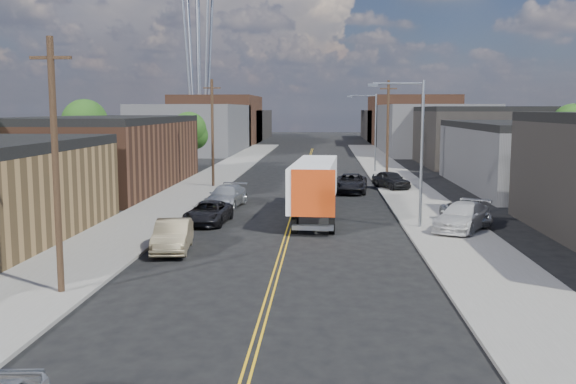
# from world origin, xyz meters

# --- Properties ---
(ground) EXTENTS (260.00, 260.00, 0.00)m
(ground) POSITION_xyz_m (0.00, 60.00, 0.00)
(ground) COLOR black
(ground) RESTS_ON ground
(centerline) EXTENTS (0.32, 120.00, 0.01)m
(centerline) POSITION_xyz_m (0.00, 45.00, 0.01)
(centerline) COLOR gold
(centerline) RESTS_ON ground
(sidewalk_left) EXTENTS (5.00, 140.00, 0.15)m
(sidewalk_left) POSITION_xyz_m (-9.50, 45.00, 0.07)
(sidewalk_left) COLOR slate
(sidewalk_left) RESTS_ON ground
(sidewalk_right) EXTENTS (5.00, 140.00, 0.15)m
(sidewalk_right) POSITION_xyz_m (9.50, 45.00, 0.07)
(sidewalk_right) COLOR slate
(sidewalk_right) RESTS_ON ground
(warehouse_brown) EXTENTS (12.00, 26.00, 6.60)m
(warehouse_brown) POSITION_xyz_m (-18.00, 44.00, 3.30)
(warehouse_brown) COLOR #46291C
(warehouse_brown) RESTS_ON ground
(industrial_right_b) EXTENTS (14.00, 24.00, 6.10)m
(industrial_right_b) POSITION_xyz_m (22.00, 46.00, 3.05)
(industrial_right_b) COLOR #3D3D40
(industrial_right_b) RESTS_ON ground
(industrial_right_c) EXTENTS (14.00, 22.00, 7.60)m
(industrial_right_c) POSITION_xyz_m (22.00, 72.00, 3.80)
(industrial_right_c) COLOR black
(industrial_right_c) RESTS_ON ground
(skyline_left_a) EXTENTS (16.00, 30.00, 8.00)m
(skyline_left_a) POSITION_xyz_m (-20.00, 95.00, 4.00)
(skyline_left_a) COLOR #3D3D40
(skyline_left_a) RESTS_ON ground
(skyline_right_a) EXTENTS (16.00, 30.00, 8.00)m
(skyline_right_a) POSITION_xyz_m (20.00, 95.00, 4.00)
(skyline_right_a) COLOR #3D3D40
(skyline_right_a) RESTS_ON ground
(skyline_left_b) EXTENTS (16.00, 26.00, 10.00)m
(skyline_left_b) POSITION_xyz_m (-20.00, 120.00, 5.00)
(skyline_left_b) COLOR #46291C
(skyline_left_b) RESTS_ON ground
(skyline_right_b) EXTENTS (16.00, 26.00, 10.00)m
(skyline_right_b) POSITION_xyz_m (20.00, 120.00, 5.00)
(skyline_right_b) COLOR #46291C
(skyline_right_b) RESTS_ON ground
(skyline_left_c) EXTENTS (16.00, 40.00, 7.00)m
(skyline_left_c) POSITION_xyz_m (-20.00, 140.00, 3.50)
(skyline_left_c) COLOR black
(skyline_left_c) RESTS_ON ground
(skyline_right_c) EXTENTS (16.00, 40.00, 7.00)m
(skyline_right_c) POSITION_xyz_m (20.00, 140.00, 3.50)
(skyline_right_c) COLOR black
(skyline_right_c) RESTS_ON ground
(streetlight_near) EXTENTS (3.39, 0.25, 9.00)m
(streetlight_near) POSITION_xyz_m (7.60, 25.00, 5.33)
(streetlight_near) COLOR gray
(streetlight_near) RESTS_ON ground
(streetlight_far) EXTENTS (3.39, 0.25, 9.00)m
(streetlight_far) POSITION_xyz_m (7.60, 60.00, 5.33)
(streetlight_far) COLOR gray
(streetlight_far) RESTS_ON ground
(utility_pole_left_near) EXTENTS (1.60, 0.26, 10.00)m
(utility_pole_left_near) POSITION_xyz_m (-8.20, 10.00, 5.14)
(utility_pole_left_near) COLOR black
(utility_pole_left_near) RESTS_ON ground
(utility_pole_left_far) EXTENTS (1.60, 0.26, 10.00)m
(utility_pole_left_far) POSITION_xyz_m (-8.20, 45.00, 5.14)
(utility_pole_left_far) COLOR black
(utility_pole_left_far) RESTS_ON ground
(utility_pole_right) EXTENTS (1.60, 0.26, 10.00)m
(utility_pole_right) POSITION_xyz_m (8.20, 48.00, 5.14)
(utility_pole_right) COLOR black
(utility_pole_right) RESTS_ON ground
(tree_left_mid) EXTENTS (5.10, 5.04, 8.37)m
(tree_left_mid) POSITION_xyz_m (-23.94, 55.00, 5.48)
(tree_left_mid) COLOR black
(tree_left_mid) RESTS_ON ground
(tree_left_far) EXTENTS (4.35, 4.20, 6.97)m
(tree_left_far) POSITION_xyz_m (-13.94, 62.00, 4.57)
(tree_left_far) COLOR black
(tree_left_far) RESTS_ON ground
(tree_right_far) EXTENTS (4.85, 4.76, 7.91)m
(tree_right_far) POSITION_xyz_m (30.06, 60.00, 5.18)
(tree_right_far) COLOR black
(tree_right_far) RESTS_ON ground
(semi_truck) EXTENTS (3.16, 14.90, 3.87)m
(semi_truck) POSITION_xyz_m (1.50, 29.51, 2.20)
(semi_truck) COLOR silver
(semi_truck) RESTS_ON ground
(car_left_b) EXTENTS (2.25, 5.05, 1.61)m
(car_left_b) POSITION_xyz_m (-5.65, 18.00, 0.81)
(car_left_b) COLOR #958462
(car_left_b) RESTS_ON ground
(car_left_c) EXTENTS (2.72, 5.31, 1.44)m
(car_left_c) POSITION_xyz_m (-5.24, 26.00, 0.72)
(car_left_c) COLOR black
(car_left_c) RESTS_ON ground
(car_left_d) EXTENTS (2.95, 5.82, 1.62)m
(car_left_d) POSITION_xyz_m (-5.17, 33.16, 0.81)
(car_left_d) COLOR #AEB1B3
(car_left_d) RESTS_ON ground
(car_right_lot_a) EXTENTS (2.71, 4.94, 1.31)m
(car_right_lot_a) POSITION_xyz_m (11.00, 26.13, 0.81)
(car_right_lot_a) COLOR #A2A4A7
(car_right_lot_a) RESTS_ON sidewalk_right
(car_right_lot_b) EXTENTS (4.70, 5.94, 1.61)m
(car_right_lot_b) POSITION_xyz_m (10.35, 24.00, 0.96)
(car_right_lot_b) COLOR #BABABA
(car_right_lot_b) RESTS_ON sidewalk_right
(car_right_lot_c) EXTENTS (3.60, 4.96, 1.57)m
(car_right_lot_c) POSITION_xyz_m (8.20, 44.16, 0.94)
(car_right_lot_c) COLOR black
(car_right_lot_c) RESTS_ON sidewalk_right
(car_ahead_truck) EXTENTS (3.19, 6.10, 1.64)m
(car_ahead_truck) POSITION_xyz_m (4.50, 42.00, 0.82)
(car_ahead_truck) COLOR black
(car_ahead_truck) RESTS_ON ground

